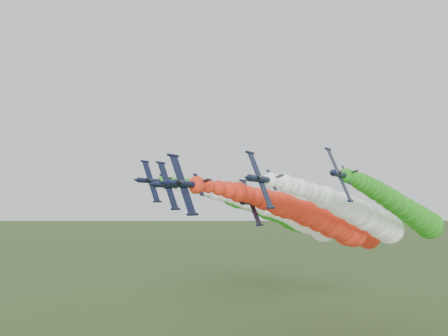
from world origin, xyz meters
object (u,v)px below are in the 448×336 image
Objects in this scene: jet_inner_right at (365,217)px; jet_outer_left at (271,211)px; jet_trail at (345,227)px; jet_inner_left at (296,218)px; jet_lead at (323,221)px; jet_outer_right at (411,213)px.

jet_outer_left reaches higher than jet_inner_right.
jet_inner_right is at bearing -58.33° from jet_trail.
jet_inner_right is at bearing -11.18° from jet_inner_left.
jet_lead is 13.71m from jet_inner_right.
jet_outer_left is 1.00× the size of jet_trail.
jet_lead is 0.99× the size of jet_inner_left.
jet_inner_left is 12.85m from jet_outer_left.
jet_outer_right reaches higher than jet_inner_left.
jet_outer_right is (42.45, -0.56, -0.20)m from jet_outer_left.
jet_outer_left reaches higher than jet_trail.
jet_trail is (-19.62, 5.12, -4.62)m from jet_outer_right.
jet_inner_left is 16.46m from jet_trail.
jet_inner_left is 1.00× the size of jet_trail.
jet_lead is 1.00× the size of jet_inner_right.
jet_inner_right reaches higher than jet_trail.
jet_outer_left is (-10.96, 6.45, 1.81)m from jet_inner_left.
jet_lead is at bearing -128.84° from jet_inner_right.
jet_lead reaches higher than jet_trail.
jet_lead is at bearing -88.22° from jet_trail.
jet_outer_left is at bearing 179.25° from jet_outer_right.
jet_lead is 26.03m from jet_trail.
jet_outer_left is (-23.63, 21.30, 2.09)m from jet_lead.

